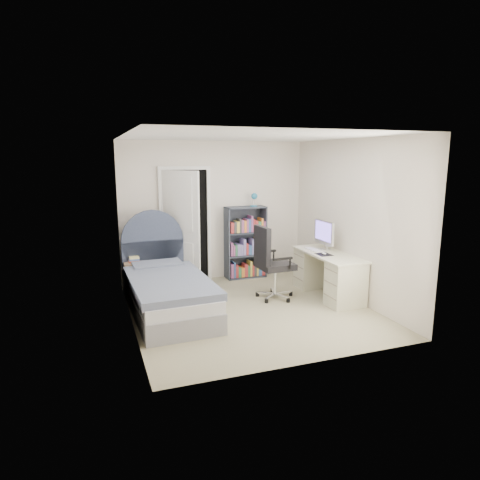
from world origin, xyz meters
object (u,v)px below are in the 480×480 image
object	(u,v)px
floor_lamp	(174,250)
bookcase	(246,246)
bed	(167,290)
office_chair	(270,259)
nightstand	(137,269)
desk	(328,272)

from	to	relation	value
floor_lamp	bookcase	xyz separation A→B (m)	(1.36, 0.02, -0.01)
bed	floor_lamp	world-z (taller)	floor_lamp
bookcase	office_chair	size ratio (longest dim) A/B	1.34
office_chair	nightstand	bearing A→B (deg)	153.07
office_chair	bookcase	bearing A→B (deg)	86.24
bed	nightstand	bearing A→B (deg)	108.20
office_chair	bed	bearing A→B (deg)	178.97
desk	office_chair	size ratio (longest dim) A/B	1.24
nightstand	office_chair	bearing A→B (deg)	-26.93
floor_lamp	bed	bearing A→B (deg)	-105.83
nightstand	floor_lamp	bearing A→B (deg)	23.26
floor_lamp	desk	world-z (taller)	floor_lamp
bed	bookcase	world-z (taller)	bookcase
bed	bookcase	size ratio (longest dim) A/B	1.44
floor_lamp	office_chair	world-z (taller)	floor_lamp
bed	floor_lamp	size ratio (longest dim) A/B	1.50
nightstand	floor_lamp	size ratio (longest dim) A/B	0.42
bookcase	desk	distance (m)	1.71
floor_lamp	desk	bearing A→B (deg)	-33.16
bed	desk	distance (m)	2.58
desk	bookcase	bearing A→B (deg)	120.27
bed	desk	world-z (taller)	bed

